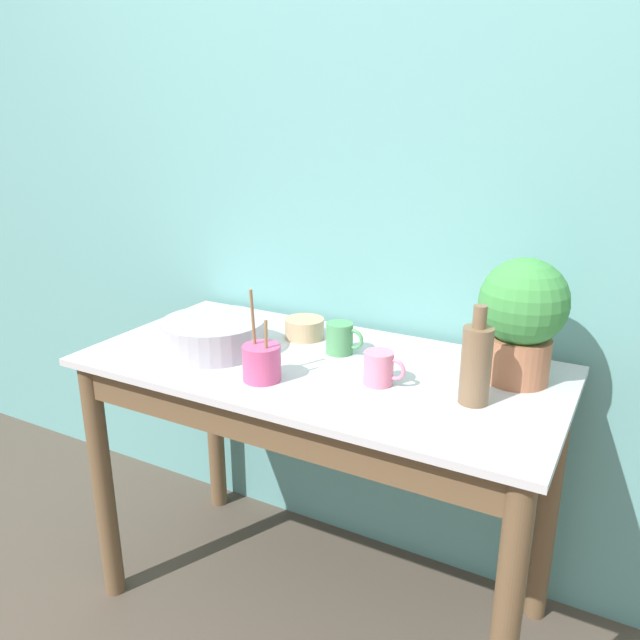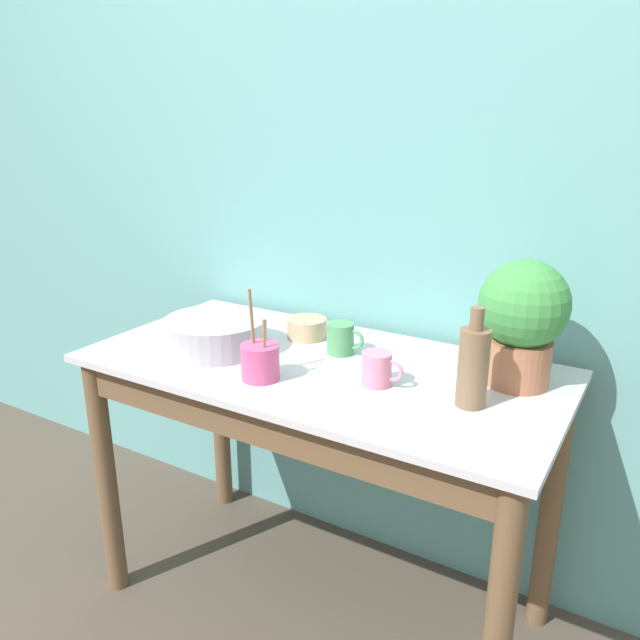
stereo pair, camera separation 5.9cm
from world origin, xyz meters
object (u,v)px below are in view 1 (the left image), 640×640
Objects in this scene: bottle_tall at (476,363)px; bowl_small_tan at (304,328)px; mug_pink at (380,368)px; utensil_cup at (262,362)px; mug_green at (340,338)px; bowl_wash_large at (214,335)px; potted_plant at (522,315)px.

bottle_tall reaches higher than bowl_small_tan.
bowl_small_tan is at bearing 148.48° from mug_pink.
bowl_small_tan is 0.32m from utensil_cup.
mug_green is 0.47× the size of utensil_cup.
utensil_cup reaches higher than mug_green.
bowl_wash_large is 0.73m from bottle_tall.
bottle_tall reaches higher than mug_green.
potted_plant is 2.66× the size of bowl_small_tan.
potted_plant is 2.91× the size of mug_pink.
utensil_cup is (-0.09, -0.26, 0.00)m from mug_green.
bowl_wash_large is at bearing -178.85° from bottle_tall.
bowl_small_tan is at bearing 160.92° from bottle_tall.
mug_green is at bearing 141.79° from mug_pink.
potted_plant is 2.84× the size of mug_green.
bowl_wash_large is 2.65× the size of mug_green.
bowl_wash_large is 2.48× the size of bowl_small_tan.
bottle_tall is 1.00× the size of utensil_cup.
potted_plant reaches higher than bowl_wash_large.
mug_green is 1.02× the size of mug_pink.
mug_pink is 0.91× the size of bowl_small_tan.
bottle_tall is at bearing 13.95° from utensil_cup.
mug_pink is at bearing 23.43° from utensil_cup.
bottle_tall is 2.19× the size of mug_pink.
utensil_cup is at bearing -166.05° from bottle_tall.
bottle_tall is at bearing -19.08° from bowl_small_tan.
mug_pink is at bearing -31.52° from bowl_small_tan.
mug_green reaches higher than bowl_small_tan.
bowl_wash_large is 2.71× the size of mug_pink.
bowl_wash_large is 1.24× the size of utensil_cup.
potted_plant is 0.37m from mug_pink.
bowl_small_tan is at bearing 50.32° from bowl_wash_large.
mug_pink is (0.50, 0.01, -0.00)m from bowl_wash_large.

